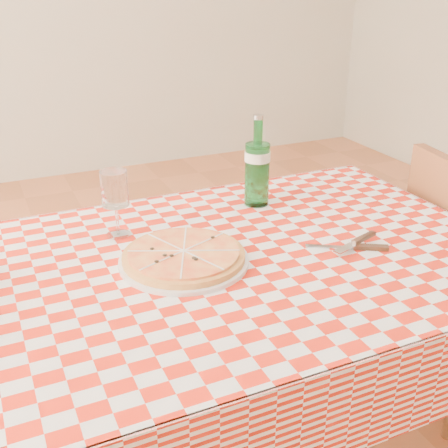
# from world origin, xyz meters

# --- Properties ---
(dining_table) EXTENTS (1.20, 0.80, 0.75)m
(dining_table) POSITION_xyz_m (0.00, 0.00, 0.66)
(dining_table) COLOR brown
(dining_table) RESTS_ON ground
(tablecloth) EXTENTS (1.30, 0.90, 0.01)m
(tablecloth) POSITION_xyz_m (0.00, 0.00, 0.75)
(tablecloth) COLOR #A6180A
(tablecloth) RESTS_ON dining_table
(pizza_plate) EXTENTS (0.40, 0.40, 0.04)m
(pizza_plate) POSITION_xyz_m (-0.14, 0.02, 0.78)
(pizza_plate) COLOR #BA883E
(pizza_plate) RESTS_ON tablecloth
(water_bottle) EXTENTS (0.08, 0.08, 0.26)m
(water_bottle) POSITION_xyz_m (0.18, 0.27, 0.89)
(water_bottle) COLOR #175E25
(water_bottle) RESTS_ON tablecloth
(wine_glass) EXTENTS (0.08, 0.08, 0.18)m
(wine_glass) POSITION_xyz_m (-0.24, 0.23, 0.85)
(wine_glass) COLOR white
(wine_glass) RESTS_ON tablecloth
(cutlery) EXTENTS (0.22, 0.19, 0.02)m
(cutlery) POSITION_xyz_m (0.26, -0.09, 0.77)
(cutlery) COLOR silver
(cutlery) RESTS_ON tablecloth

